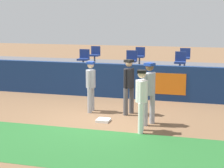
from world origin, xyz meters
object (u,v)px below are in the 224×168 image
object	(u,v)px
seat_front_left	(84,58)
first_base	(103,120)
seat_back_center	(140,55)
seat_back_left	(95,54)
player_umpire	(129,83)
seat_front_right	(180,61)
player_coach_visitor	(91,83)
seat_back_right	(185,56)
player_fielder_home	(142,97)
seat_front_center	(131,59)
player_runner_visitor	(149,89)

from	to	relation	value
seat_front_left	first_base	bearing A→B (deg)	-63.86
seat_back_center	seat_back_left	distance (m)	2.25
seat_back_center	seat_front_left	world-z (taller)	same
player_umpire	seat_front_right	xyz separation A→B (m)	(1.32, 3.79, 0.34)
first_base	player_coach_visitor	size ratio (longest dim) A/B	0.23
seat_front_left	seat_back_center	bearing A→B (deg)	39.43
seat_back_right	player_fielder_home	bearing A→B (deg)	-94.82
seat_front_left	player_fielder_home	bearing A→B (deg)	-56.24
first_base	player_umpire	world-z (taller)	player_umpire
seat_front_right	seat_front_left	xyz separation A→B (m)	(-4.25, 0.00, 0.00)
player_umpire	seat_back_right	distance (m)	5.77
seat_front_right	seat_front_left	size ratio (longest dim) A/B	1.00
player_coach_visitor	seat_front_center	bearing A→B (deg)	170.37
player_umpire	seat_front_left	xyz separation A→B (m)	(-2.93, 3.79, 0.34)
seat_back_right	seat_back_center	world-z (taller)	same
player_fielder_home	seat_front_left	xyz separation A→B (m)	(-3.69, 5.52, 0.39)
player_fielder_home	seat_back_left	xyz separation A→B (m)	(-3.75, 7.32, 0.39)
seat_back_left	first_base	bearing A→B (deg)	-69.86
player_umpire	seat_back_right	bearing A→B (deg)	-170.18
seat_back_right	seat_front_left	xyz separation A→B (m)	(-4.31, -1.80, -0.00)
player_umpire	seat_front_center	distance (m)	3.88
seat_back_right	seat_back_left	world-z (taller)	same
player_umpire	seat_front_right	distance (m)	4.03
player_umpire	first_base	bearing A→B (deg)	-4.19
player_runner_visitor	seat_front_left	size ratio (longest dim) A/B	2.21
player_fielder_home	seat_front_left	size ratio (longest dim) A/B	2.09
player_coach_visitor	seat_back_center	distance (m)	5.64
player_coach_visitor	seat_back_right	size ratio (longest dim) A/B	2.04
player_umpire	seat_front_left	world-z (taller)	player_umpire
player_umpire	seat_back_right	size ratio (longest dim) A/B	2.17
player_runner_visitor	seat_front_right	bearing A→B (deg)	-156.38
player_coach_visitor	seat_front_center	distance (m)	3.86
player_runner_visitor	seat_front_left	bearing A→B (deg)	-112.27
player_umpire	seat_back_left	bearing A→B (deg)	-128.17
seat_back_right	seat_front_center	xyz separation A→B (m)	(-2.14, -1.80, 0.00)
player_coach_visitor	seat_back_left	size ratio (longest dim) A/B	2.04
player_fielder_home	seat_front_center	distance (m)	5.74
player_runner_visitor	seat_front_center	bearing A→B (deg)	-132.06
player_coach_visitor	seat_front_right	xyz separation A→B (m)	(2.63, 3.80, 0.41)
seat_back_right	player_runner_visitor	bearing A→B (deg)	-94.70
first_base	seat_back_left	bearing A→B (deg)	110.14
player_fielder_home	seat_back_right	xyz separation A→B (m)	(0.62, 7.32, 0.39)
seat_back_right	seat_front_right	size ratio (longest dim) A/B	1.00
seat_front_left	seat_back_left	bearing A→B (deg)	91.90
player_fielder_home	seat_back_center	bearing A→B (deg)	-174.94
player_umpire	seat_back_center	world-z (taller)	player_umpire
player_fielder_home	seat_front_left	bearing A→B (deg)	-152.78
seat_back_center	player_runner_visitor	bearing A→B (deg)	-76.47
player_umpire	seat_front_left	bearing A→B (deg)	-118.59
seat_back_right	player_coach_visitor	bearing A→B (deg)	-115.64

